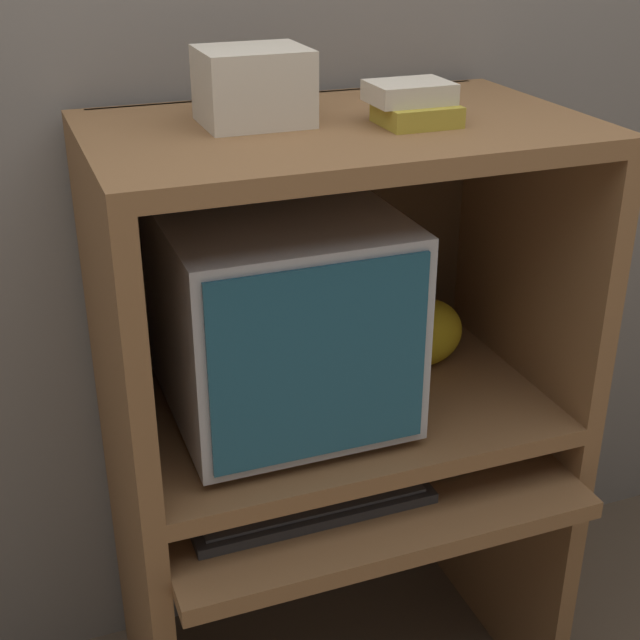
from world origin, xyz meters
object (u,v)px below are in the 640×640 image
(crt_monitor, at_px, (279,314))
(mouse, at_px, (451,467))
(book_stack, at_px, (413,103))
(keyboard, at_px, (310,503))
(storage_box, at_px, (253,86))
(snack_bag, at_px, (422,332))

(crt_monitor, bearing_deg, mouse, -28.86)
(crt_monitor, xyz_separation_m, book_stack, (0.24, -0.05, 0.39))
(crt_monitor, height_order, keyboard, crt_monitor)
(book_stack, xyz_separation_m, storage_box, (-0.26, 0.10, 0.03))
(keyboard, relative_size, mouse, 6.78)
(crt_monitor, height_order, mouse, crt_monitor)
(storage_box, bearing_deg, crt_monitor, -67.06)
(mouse, height_order, book_stack, book_stack)
(crt_monitor, xyz_separation_m, keyboard, (-0.00, -0.17, -0.32))
(snack_bag, xyz_separation_m, storage_box, (-0.37, -0.03, 0.55))
(crt_monitor, xyz_separation_m, snack_bag, (0.35, 0.08, -0.14))
(crt_monitor, relative_size, book_stack, 3.17)
(crt_monitor, height_order, snack_bag, crt_monitor)
(crt_monitor, relative_size, keyboard, 0.97)
(keyboard, height_order, book_stack, book_stack)
(mouse, distance_m, snack_bag, 0.31)
(mouse, bearing_deg, crt_monitor, 151.14)
(keyboard, bearing_deg, crt_monitor, 89.73)
(keyboard, distance_m, mouse, 0.30)
(mouse, xyz_separation_m, book_stack, (-0.06, 0.12, 0.70))
(book_stack, bearing_deg, mouse, -61.29)
(storage_box, bearing_deg, keyboard, -84.64)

